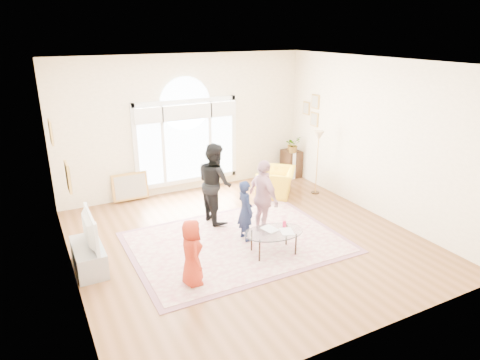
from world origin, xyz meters
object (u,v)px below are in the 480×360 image
area_rug (237,242)px  television (86,230)px  coffee_table (274,233)px  tv_console (89,257)px  armchair (276,182)px

area_rug → television: bearing=172.9°
television → coffee_table: television is taller
television → area_rug: bearing=-7.1°
television → coffee_table: size_ratio=0.85×
tv_console → coffee_table: 3.09m
television → tv_console: bearing=180.0°
area_rug → armchair: 2.60m
area_rug → coffee_table: 0.85m
area_rug → armchair: armchair is taller
area_rug → tv_console: tv_console is taller
armchair → area_rug: bearing=-9.2°
tv_console → armchair: size_ratio=1.04×
coffee_table → armchair: armchair is taller
armchair → coffee_table: bearing=6.0°
tv_console → armchair: 4.68m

